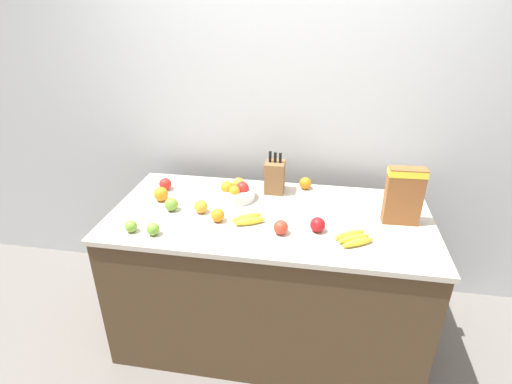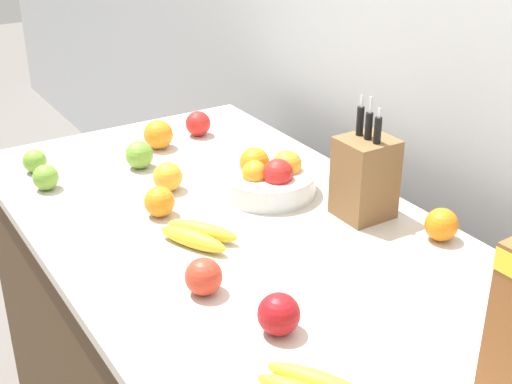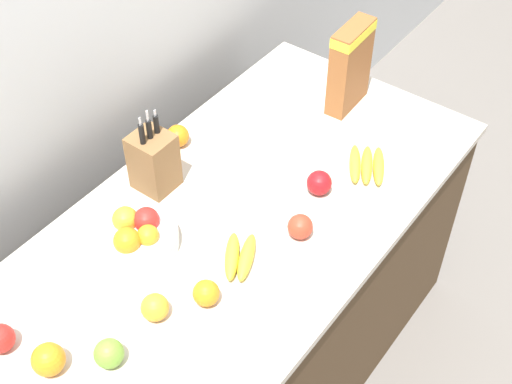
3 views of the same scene
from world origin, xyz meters
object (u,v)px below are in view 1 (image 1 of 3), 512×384
at_px(apple_middle, 281,227).
at_px(orange_front_left, 305,183).
at_px(banana_bunch_right, 354,238).
at_px(apple_rear, 171,204).
at_px(apple_by_knife_block, 318,225).
at_px(apple_leftmost, 153,229).
at_px(cereal_box, 404,194).
at_px(knife_block, 275,177).
at_px(fruit_bowl, 235,191).
at_px(apple_front, 165,184).
at_px(orange_mid_right, 161,194).
at_px(apple_rightmost, 131,226).
at_px(orange_near_bowl, 218,215).
at_px(orange_front_center, 201,207).
at_px(banana_bunch_left, 248,219).

relative_size(apple_middle, orange_front_left, 1.00).
relative_size(banana_bunch_right, apple_rear, 2.70).
bearing_deg(apple_by_knife_block, apple_leftmost, -168.12).
height_order(cereal_box, orange_front_left, cereal_box).
xyz_separation_m(knife_block, fruit_bowl, (-0.23, -0.13, -0.06)).
distance_m(knife_block, apple_front, 0.72).
xyz_separation_m(apple_front, orange_mid_right, (0.03, -0.15, 0.00)).
relative_size(knife_block, apple_rightmost, 4.63).
height_order(apple_front, orange_near_bowl, apple_front).
height_order(apple_middle, orange_front_center, same).
xyz_separation_m(banana_bunch_left, banana_bunch_right, (0.58, -0.10, -0.00)).
xyz_separation_m(orange_near_bowl, orange_front_left, (0.46, 0.51, 0.00)).
relative_size(apple_leftmost, orange_mid_right, 0.78).
xyz_separation_m(banana_bunch_right, orange_front_left, (-0.29, 0.59, 0.02)).
xyz_separation_m(banana_bunch_right, orange_mid_right, (-1.16, 0.27, 0.03)).
bearing_deg(apple_by_knife_block, orange_mid_right, 168.20).
distance_m(banana_bunch_right, apple_rightmost, 1.19).
height_order(banana_bunch_right, apple_rightmost, apple_rightmost).
xyz_separation_m(fruit_bowl, apple_by_knife_block, (0.52, -0.32, -0.00)).
xyz_separation_m(cereal_box, apple_middle, (-0.65, -0.23, -0.14)).
distance_m(apple_by_knife_block, apple_rear, 0.87).
relative_size(knife_block, apple_leftmost, 4.43).
xyz_separation_m(cereal_box, orange_front_left, (-0.55, 0.35, -0.14)).
bearing_deg(apple_front, orange_front_center, -39.19).
xyz_separation_m(apple_rear, orange_front_left, (0.77, 0.43, -0.00)).
bearing_deg(knife_block, banana_bunch_left, -102.78).
bearing_deg(banana_bunch_left, apple_front, 151.98).
height_order(banana_bunch_left, orange_near_bowl, orange_near_bowl).
bearing_deg(orange_front_center, apple_leftmost, -123.18).
bearing_deg(orange_front_center, cereal_box, 3.95).
bearing_deg(apple_rightmost, banana_bunch_left, 18.46).
distance_m(cereal_box, fruit_bowl, 1.00).
distance_m(apple_by_knife_block, orange_front_center, 0.69).
relative_size(apple_front, apple_rear, 0.99).
distance_m(knife_block, orange_front_left, 0.22).
distance_m(cereal_box, apple_front, 1.47).
distance_m(fruit_bowl, apple_middle, 0.50).
height_order(apple_rear, orange_front_left, apple_rear).
xyz_separation_m(apple_leftmost, apple_rightmost, (-0.13, 0.01, -0.00)).
bearing_deg(fruit_bowl, apple_front, 175.10).
height_order(knife_block, banana_bunch_left, knife_block).
relative_size(apple_leftmost, apple_rightmost, 1.04).
bearing_deg(banana_bunch_right, knife_block, 132.83).
bearing_deg(orange_mid_right, banana_bunch_left, -16.52).
bearing_deg(knife_block, orange_mid_right, -160.06).
xyz_separation_m(cereal_box, orange_mid_right, (-1.42, 0.03, -0.13)).
bearing_deg(apple_leftmost, apple_front, 104.55).
distance_m(knife_block, orange_front_center, 0.53).
bearing_deg(banana_bunch_left, apple_by_knife_block, -4.36).
bearing_deg(orange_near_bowl, apple_rightmost, -156.73).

